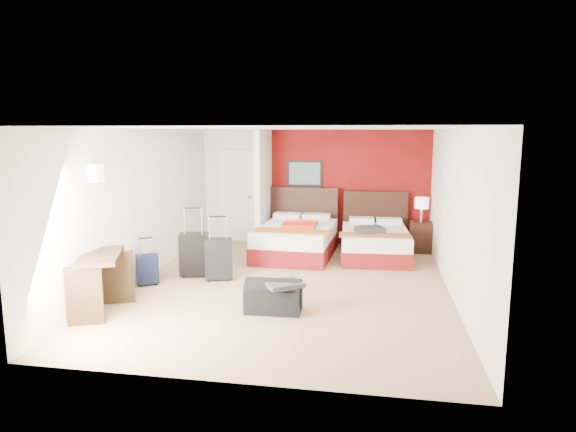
% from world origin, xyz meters
% --- Properties ---
extents(ground, '(6.50, 6.50, 0.00)m').
position_xyz_m(ground, '(0.00, 0.00, 0.00)').
color(ground, tan).
rests_on(ground, ground).
extents(room_walls, '(5.02, 6.52, 2.50)m').
position_xyz_m(room_walls, '(-1.40, 1.42, 1.26)').
color(room_walls, silver).
rests_on(room_walls, ground).
extents(red_accent_panel, '(3.50, 0.04, 2.50)m').
position_xyz_m(red_accent_panel, '(0.75, 3.23, 1.25)').
color(red_accent_panel, maroon).
rests_on(red_accent_panel, ground).
extents(partition_wall, '(0.12, 1.20, 2.50)m').
position_xyz_m(partition_wall, '(-1.00, 2.61, 1.25)').
color(partition_wall, silver).
rests_on(partition_wall, ground).
extents(entry_door, '(0.82, 0.06, 2.05)m').
position_xyz_m(entry_door, '(-1.75, 3.20, 1.02)').
color(entry_door, silver).
rests_on(entry_door, ground).
extents(bed_left, '(1.53, 2.11, 0.61)m').
position_xyz_m(bed_left, '(-0.20, 1.96, 0.31)').
color(bed_left, white).
rests_on(bed_left, ground).
extents(bed_right, '(1.38, 1.91, 0.55)m').
position_xyz_m(bed_right, '(1.35, 2.08, 0.28)').
color(bed_right, silver).
rests_on(bed_right, ground).
extents(red_suitcase_open, '(0.61, 0.84, 0.10)m').
position_xyz_m(red_suitcase_open, '(-0.10, 1.86, 0.66)').
color(red_suitcase_open, red).
rests_on(red_suitcase_open, bed_left).
extents(jacket_bundle, '(0.61, 0.55, 0.12)m').
position_xyz_m(jacket_bundle, '(1.25, 1.78, 0.61)').
color(jacket_bundle, '#36363B').
rests_on(jacket_bundle, bed_right).
extents(nightstand, '(0.47, 0.47, 0.62)m').
position_xyz_m(nightstand, '(2.28, 2.75, 0.31)').
color(nightstand, black).
rests_on(nightstand, ground).
extents(table_lamp, '(0.35, 0.35, 0.51)m').
position_xyz_m(table_lamp, '(2.28, 2.75, 0.88)').
color(table_lamp, beige).
rests_on(table_lamp, nightstand).
extents(suitcase_black, '(0.53, 0.40, 0.72)m').
position_xyz_m(suitcase_black, '(-1.69, 0.25, 0.36)').
color(suitcase_black, black).
rests_on(suitcase_black, ground).
extents(suitcase_charcoal, '(0.52, 0.41, 0.67)m').
position_xyz_m(suitcase_charcoal, '(-1.22, 0.12, 0.33)').
color(suitcase_charcoal, black).
rests_on(suitcase_charcoal, ground).
extents(suitcase_navy, '(0.39, 0.36, 0.47)m').
position_xyz_m(suitcase_navy, '(-2.26, -0.36, 0.23)').
color(suitcase_navy, black).
rests_on(suitcase_navy, ground).
extents(duffel_bag, '(0.77, 0.42, 0.39)m').
position_xyz_m(duffel_bag, '(-0.01, -1.22, 0.19)').
color(duffel_bag, black).
rests_on(duffel_bag, ground).
extents(jacket_draped, '(0.62, 0.60, 0.06)m').
position_xyz_m(jacket_draped, '(0.14, -1.27, 0.42)').
color(jacket_draped, '#38383D').
rests_on(jacket_draped, duffel_bag).
extents(desk, '(0.83, 1.11, 0.83)m').
position_xyz_m(desk, '(-2.28, -1.69, 0.42)').
color(desk, '#312010').
rests_on(desk, ground).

